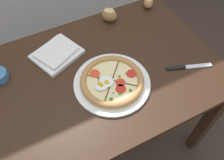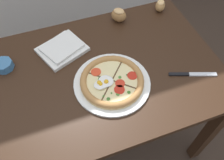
{
  "view_description": "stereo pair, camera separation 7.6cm",
  "coord_description": "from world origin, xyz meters",
  "views": [
    {
      "loc": [
        -0.24,
        -0.66,
        1.67
      ],
      "look_at": [
        0.05,
        -0.09,
        0.79
      ],
      "focal_mm": 38.0,
      "sensor_mm": 36.0,
      "label": 1
    },
    {
      "loc": [
        -0.17,
        -0.69,
        1.67
      ],
      "look_at": [
        0.05,
        -0.09,
        0.79
      ],
      "focal_mm": 38.0,
      "sensor_mm": 36.0,
      "label": 2
    }
  ],
  "objects": [
    {
      "name": "ground_plane",
      "position": [
        0.0,
        0.0,
        0.0
      ],
      "size": [
        12.0,
        12.0,
        0.0
      ],
      "primitive_type": "plane",
      "color": "#3D2D23"
    },
    {
      "name": "dining_table",
      "position": [
        0.0,
        0.0,
        0.65
      ],
      "size": [
        1.22,
        0.8,
        0.76
      ],
      "color": "#331E11",
      "rests_on": "ground_plane"
    },
    {
      "name": "pizza",
      "position": [
        0.05,
        -0.09,
        0.78
      ],
      "size": [
        0.36,
        0.36,
        0.05
      ],
      "color": "white",
      "rests_on": "dining_table"
    },
    {
      "name": "bread_piece_mid",
      "position": [
        0.24,
        0.31,
        0.81
      ],
      "size": [
        0.11,
        0.11,
        0.08
      ],
      "rotation": [
        0.0,
        0.0,
        2.34
      ],
      "color": "#A3703D",
      "rests_on": "dining_table"
    },
    {
      "name": "bread_piece_near",
      "position": [
        0.5,
        0.32,
        0.8
      ],
      "size": [
        0.09,
        0.09,
        0.07
      ],
      "rotation": [
        0.0,
        0.0,
        0.97
      ],
      "color": "#B27F47",
      "rests_on": "dining_table"
    },
    {
      "name": "napkin_folded",
      "position": [
        -0.12,
        0.19,
        0.78
      ],
      "size": [
        0.27,
        0.26,
        0.04
      ],
      "rotation": [
        0.0,
        0.0,
        0.39
      ],
      "color": "silver",
      "rests_on": "dining_table"
    },
    {
      "name": "knife_main",
      "position": [
        0.43,
        -0.17,
        0.77
      ],
      "size": [
        0.22,
        0.09,
        0.01
      ],
      "rotation": [
        0.0,
        0.0,
        -0.35
      ],
      "color": "silver",
      "rests_on": "dining_table"
    }
  ]
}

